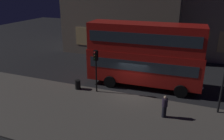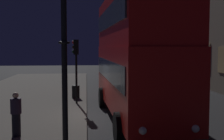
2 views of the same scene
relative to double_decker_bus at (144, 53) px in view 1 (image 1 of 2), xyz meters
name	(u,v)px [view 1 (image 1 of 2)]	position (x,y,z in m)	size (l,w,h in m)	color
ground_plane	(131,92)	(-0.59, -1.63, -3.19)	(80.00, 80.00, 0.00)	#232326
sidewalk_slab	(111,120)	(-0.59, -6.39, -3.13)	(44.00, 8.29, 0.12)	#5B564F
double_decker_bus	(144,53)	(0.00, 0.00, 0.00)	(10.22, 3.15, 5.74)	red
traffic_light_near_kerb	(96,62)	(-3.36, -2.84, -0.43)	(0.35, 0.38, 3.67)	black
pedestrian	(165,106)	(2.69, -4.80, -2.26)	(0.39, 0.39, 1.61)	black
litter_bin	(78,85)	(-5.13, -2.93, -2.67)	(0.49, 0.49, 0.81)	black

